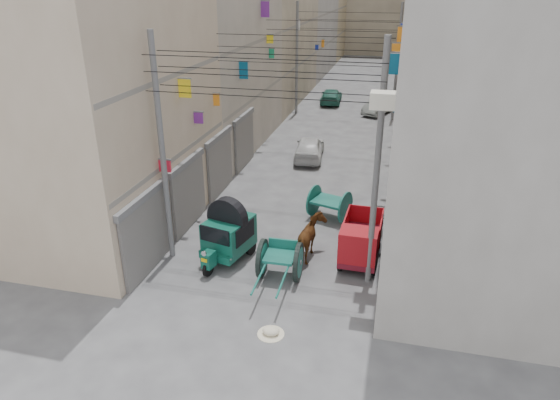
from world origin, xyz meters
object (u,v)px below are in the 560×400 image
(tonga_cart, at_px, (280,260))
(distant_car_grey, at_px, (379,106))
(horse, at_px, (311,239))
(feed_sack, at_px, (271,331))
(auto_rickshaw, at_px, (228,232))
(second_cart, at_px, (329,203))
(distant_car_green, at_px, (331,96))
(distant_car_white, at_px, (309,148))
(mini_truck, at_px, (360,244))

(tonga_cart, distance_m, distant_car_grey, 24.04)
(horse, bearing_deg, tonga_cart, 63.41)
(tonga_cart, relative_size, distant_car_grey, 0.81)
(feed_sack, bearing_deg, auto_rickshaw, 124.22)
(auto_rickshaw, bearing_deg, feed_sack, -42.45)
(second_cart, xyz_separation_m, horse, (-0.15, -3.47, 0.06))
(feed_sack, xyz_separation_m, distant_car_grey, (1.41, 26.96, 0.49))
(feed_sack, bearing_deg, distant_car_green, 95.06)
(feed_sack, height_order, distant_car_white, distant_car_white)
(distant_car_white, bearing_deg, mini_truck, 103.96)
(mini_truck, relative_size, second_cart, 1.58)
(mini_truck, bearing_deg, auto_rickshaw, -169.06)
(tonga_cart, height_order, distant_car_white, tonga_cart)
(auto_rickshaw, bearing_deg, second_cart, 67.22)
(second_cart, relative_size, distant_car_grey, 0.51)
(second_cart, bearing_deg, horse, -75.00)
(auto_rickshaw, bearing_deg, horse, 27.31)
(horse, relative_size, distant_car_white, 0.48)
(distant_car_green, bearing_deg, distant_car_grey, 143.24)
(horse, bearing_deg, mini_truck, -177.21)
(distant_car_white, relative_size, distant_car_grey, 1.03)
(auto_rickshaw, distance_m, distant_car_white, 11.68)
(auto_rickshaw, height_order, feed_sack, auto_rickshaw)
(second_cart, bearing_deg, distant_car_green, 115.62)
(tonga_cart, bearing_deg, second_cart, 77.99)
(auto_rickshaw, relative_size, distant_car_grey, 0.72)
(distant_car_white, bearing_deg, distant_car_grey, -111.15)
(feed_sack, bearing_deg, distant_car_grey, 87.00)
(horse, bearing_deg, second_cart, -91.73)
(distant_car_grey, bearing_deg, feed_sack, -73.60)
(horse, distance_m, distant_car_grey, 22.47)
(mini_truck, xyz_separation_m, distant_car_grey, (-0.67, 22.38, -0.18))
(mini_truck, height_order, feed_sack, mini_truck)
(distant_car_white, distance_m, distant_car_green, 14.16)
(distant_car_green, bearing_deg, feed_sack, 91.26)
(auto_rickshaw, distance_m, tonga_cart, 2.30)
(tonga_cart, height_order, distant_car_green, tonga_cart)
(tonga_cart, relative_size, feed_sack, 6.11)
(auto_rickshaw, height_order, second_cart, auto_rickshaw)
(mini_truck, height_order, second_cart, mini_truck)
(second_cart, xyz_separation_m, distant_car_white, (-2.26, 7.46, -0.07))
(feed_sack, xyz_separation_m, horse, (0.33, 4.52, 0.66))
(mini_truck, height_order, distant_car_white, mini_truck)
(mini_truck, height_order, distant_car_grey, mini_truck)
(distant_car_white, xyz_separation_m, distant_car_grey, (3.20, 11.52, -0.04))
(second_cart, height_order, horse, horse)
(distant_car_grey, bearing_deg, distant_car_white, -86.11)
(auto_rickshaw, relative_size, feed_sack, 5.45)
(distant_car_green, bearing_deg, distant_car_white, 89.59)
(auto_rickshaw, bearing_deg, tonga_cart, -7.40)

